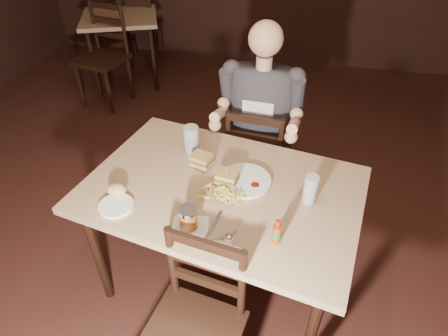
% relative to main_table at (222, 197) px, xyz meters
% --- Properties ---
extents(room_shell, '(7.00, 7.00, 7.00)m').
position_rel_main_table_xyz_m(room_shell, '(-0.12, 0.04, 0.70)').
color(room_shell, black).
rests_on(room_shell, ground).
extents(main_table, '(1.49, 1.13, 0.77)m').
position_rel_main_table_xyz_m(main_table, '(0.00, 0.00, 0.00)').
color(main_table, tan).
rests_on(main_table, ground).
extents(bg_table, '(1.04, 1.04, 0.77)m').
position_rel_main_table_xyz_m(bg_table, '(-1.71, 2.54, -0.02)').
color(bg_table, tan).
rests_on(bg_table, ground).
extents(chair_far, '(0.44, 0.48, 0.88)m').
position_rel_main_table_xyz_m(chair_far, '(0.10, 0.72, -0.26)').
color(chair_far, black).
rests_on(chair_far, ground).
extents(bg_chair_far, '(0.53, 0.57, 1.00)m').
position_rel_main_table_xyz_m(bg_chair_far, '(-1.71, 3.09, -0.20)').
color(bg_chair_far, black).
rests_on(bg_chair_far, ground).
extents(bg_chair_near, '(0.55, 0.59, 1.00)m').
position_rel_main_table_xyz_m(bg_chair_near, '(-1.71, 1.99, -0.20)').
color(bg_chair_near, black).
rests_on(bg_chair_near, ground).
extents(diner, '(0.56, 0.46, 0.92)m').
position_rel_main_table_xyz_m(diner, '(0.09, 0.67, 0.21)').
color(diner, '#36343A').
rests_on(diner, chair_far).
extents(dinner_plate, '(0.30, 0.30, 0.01)m').
position_rel_main_table_xyz_m(dinner_plate, '(0.10, 0.06, 0.08)').
color(dinner_plate, white).
rests_on(dinner_plate, main_table).
extents(sandwich_left, '(0.12, 0.11, 0.09)m').
position_rel_main_table_xyz_m(sandwich_left, '(-0.14, 0.14, 0.13)').
color(sandwich_left, tan).
rests_on(sandwich_left, dinner_plate).
extents(sandwich_right, '(0.11, 0.10, 0.09)m').
position_rel_main_table_xyz_m(sandwich_right, '(0.02, 0.02, 0.13)').
color(sandwich_right, tan).
rests_on(sandwich_right, dinner_plate).
extents(fries_pile, '(0.27, 0.21, 0.04)m').
position_rel_main_table_xyz_m(fries_pile, '(0.02, -0.08, 0.10)').
color(fries_pile, '#D7BF5B').
rests_on(fries_pile, dinner_plate).
extents(ketchup_dollop, '(0.05, 0.05, 0.01)m').
position_rel_main_table_xyz_m(ketchup_dollop, '(0.16, 0.02, 0.09)').
color(ketchup_dollop, maroon).
rests_on(ketchup_dollop, dinner_plate).
extents(glass_left, '(0.10, 0.10, 0.15)m').
position_rel_main_table_xyz_m(glass_left, '(-0.23, 0.27, 0.15)').
color(glass_left, silver).
rests_on(glass_left, main_table).
extents(glass_right, '(0.08, 0.08, 0.15)m').
position_rel_main_table_xyz_m(glass_right, '(0.42, -0.01, 0.14)').
color(glass_right, silver).
rests_on(glass_right, main_table).
extents(hot_sauce, '(0.04, 0.04, 0.12)m').
position_rel_main_table_xyz_m(hot_sauce, '(0.30, -0.29, 0.13)').
color(hot_sauce, brown).
rests_on(hot_sauce, main_table).
extents(salt_shaker, '(0.04, 0.04, 0.06)m').
position_rel_main_table_xyz_m(salt_shaker, '(0.11, -0.36, 0.10)').
color(salt_shaker, white).
rests_on(salt_shaker, main_table).
extents(syrup_dispenser, '(0.10, 0.10, 0.11)m').
position_rel_main_table_xyz_m(syrup_dispenser, '(-0.09, -0.29, 0.12)').
color(syrup_dispenser, brown).
rests_on(syrup_dispenser, main_table).
extents(napkin, '(0.19, 0.18, 0.00)m').
position_rel_main_table_xyz_m(napkin, '(-0.08, -0.30, 0.07)').
color(napkin, white).
rests_on(napkin, main_table).
extents(knife, '(0.06, 0.23, 0.01)m').
position_rel_main_table_xyz_m(knife, '(0.01, -0.30, 0.08)').
color(knife, silver).
rests_on(knife, napkin).
extents(fork, '(0.14, 0.12, 0.01)m').
position_rel_main_table_xyz_m(fork, '(0.06, -0.33, 0.08)').
color(fork, silver).
rests_on(fork, napkin).
extents(side_plate, '(0.18, 0.18, 0.01)m').
position_rel_main_table_xyz_m(side_plate, '(-0.45, -0.25, 0.08)').
color(side_plate, white).
rests_on(side_plate, main_table).
extents(bread_roll, '(0.11, 0.09, 0.06)m').
position_rel_main_table_xyz_m(bread_roll, '(-0.48, -0.17, 0.11)').
color(bread_roll, tan).
rests_on(bread_roll, side_plate).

